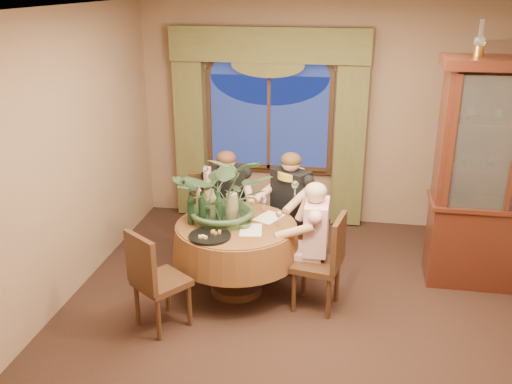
% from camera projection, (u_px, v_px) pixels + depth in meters
% --- Properties ---
extents(floor, '(5.00, 5.00, 0.00)m').
position_uv_depth(floor, '(291.00, 321.00, 5.37)').
color(floor, black).
rests_on(floor, ground).
extents(wall_back, '(4.50, 0.00, 4.50)m').
position_uv_depth(wall_back, '(317.00, 116.00, 7.18)').
color(wall_back, '#876750').
rests_on(wall_back, ground).
extents(ceiling, '(5.00, 5.00, 0.00)m').
position_uv_depth(ceiling, '(299.00, 9.00, 4.39)').
color(ceiling, white).
rests_on(ceiling, wall_back).
extents(window, '(1.62, 0.10, 1.32)m').
position_uv_depth(window, '(269.00, 123.00, 7.25)').
color(window, navy).
rests_on(window, wall_back).
extents(arched_transom, '(1.60, 0.06, 0.44)m').
position_uv_depth(arched_transom, '(269.00, 61.00, 6.98)').
color(arched_transom, navy).
rests_on(arched_transom, wall_back).
extents(drapery_left, '(0.38, 0.14, 2.32)m').
position_uv_depth(drapery_left, '(190.00, 130.00, 7.42)').
color(drapery_left, '#4F4E26').
rests_on(drapery_left, floor).
extents(drapery_right, '(0.38, 0.14, 2.32)m').
position_uv_depth(drapery_right, '(350.00, 137.00, 7.08)').
color(drapery_right, '#4F4E26').
rests_on(drapery_right, floor).
extents(swag_valance, '(2.45, 0.16, 0.42)m').
position_uv_depth(swag_valance, '(269.00, 45.00, 6.83)').
color(swag_valance, '#4F4E26').
rests_on(swag_valance, wall_back).
extents(dining_table, '(1.54, 1.54, 0.75)m').
position_uv_depth(dining_table, '(237.00, 258.00, 5.76)').
color(dining_table, maroon).
rests_on(dining_table, floor).
extents(china_cabinet, '(1.44, 0.57, 2.34)m').
position_uv_depth(china_cabinet, '(505.00, 178.00, 5.65)').
color(china_cabinet, '#351610').
rests_on(china_cabinet, floor).
extents(oil_lamp_left, '(0.11, 0.11, 0.34)m').
position_uv_depth(oil_lamp_left, '(480.00, 38.00, 5.25)').
color(oil_lamp_left, '#A5722D').
rests_on(oil_lamp_left, china_cabinet).
extents(chair_right, '(0.49, 0.49, 0.96)m').
position_uv_depth(chair_right, '(317.00, 262.00, 5.45)').
color(chair_right, black).
rests_on(chair_right, floor).
extents(chair_back_right, '(0.59, 0.59, 0.96)m').
position_uv_depth(chair_back_right, '(294.00, 226.00, 6.24)').
color(chair_back_right, black).
rests_on(chair_back_right, floor).
extents(chair_back, '(0.57, 0.57, 0.96)m').
position_uv_depth(chair_back, '(214.00, 218.00, 6.45)').
color(chair_back, black).
rests_on(chair_back, floor).
extents(chair_front_left, '(0.59, 0.59, 0.96)m').
position_uv_depth(chair_front_left, '(162.00, 279.00, 5.14)').
color(chair_front_left, black).
rests_on(chair_front_left, floor).
extents(person_pink, '(0.41, 0.44, 1.23)m').
position_uv_depth(person_pink, '(316.00, 242.00, 5.55)').
color(person_pink, beige).
rests_on(person_pink, floor).
extents(person_back, '(0.57, 0.54, 1.27)m').
position_uv_depth(person_back, '(227.00, 204.00, 6.42)').
color(person_back, black).
rests_on(person_back, floor).
extents(person_scarf, '(0.62, 0.60, 1.30)m').
position_uv_depth(person_scarf, '(291.00, 208.00, 6.29)').
color(person_scarf, black).
rests_on(person_scarf, floor).
extents(stoneware_vase, '(0.15, 0.15, 0.28)m').
position_uv_depth(stoneware_vase, '(232.00, 207.00, 5.67)').
color(stoneware_vase, '#8F7A5B').
rests_on(stoneware_vase, dining_table).
extents(centerpiece_plant, '(0.98, 1.09, 0.85)m').
position_uv_depth(centerpiece_plant, '(226.00, 160.00, 5.51)').
color(centerpiece_plant, '#3C5C39').
rests_on(centerpiece_plant, dining_table).
extents(olive_bowl, '(0.17, 0.17, 0.05)m').
position_uv_depth(olive_bowl, '(243.00, 224.00, 5.55)').
color(olive_bowl, '#4D6030').
rests_on(olive_bowl, dining_table).
extents(cheese_platter, '(0.40, 0.40, 0.02)m').
position_uv_depth(cheese_platter, '(210.00, 236.00, 5.34)').
color(cheese_platter, black).
rests_on(cheese_platter, dining_table).
extents(wine_bottle_0, '(0.07, 0.07, 0.33)m').
position_uv_depth(wine_bottle_0, '(191.00, 208.00, 5.58)').
color(wine_bottle_0, black).
rests_on(wine_bottle_0, dining_table).
extents(wine_bottle_1, '(0.07, 0.07, 0.33)m').
position_uv_depth(wine_bottle_1, '(214.00, 201.00, 5.76)').
color(wine_bottle_1, black).
rests_on(wine_bottle_1, dining_table).
extents(wine_bottle_2, '(0.07, 0.07, 0.33)m').
position_uv_depth(wine_bottle_2, '(219.00, 208.00, 5.58)').
color(wine_bottle_2, black).
rests_on(wine_bottle_2, dining_table).
extents(wine_bottle_3, '(0.07, 0.07, 0.33)m').
position_uv_depth(wine_bottle_3, '(213.00, 205.00, 5.66)').
color(wine_bottle_3, tan).
rests_on(wine_bottle_3, dining_table).
extents(wine_bottle_4, '(0.07, 0.07, 0.33)m').
position_uv_depth(wine_bottle_4, '(199.00, 201.00, 5.76)').
color(wine_bottle_4, tan).
rests_on(wine_bottle_4, dining_table).
extents(wine_bottle_5, '(0.07, 0.07, 0.33)m').
position_uv_depth(wine_bottle_5, '(202.00, 207.00, 5.60)').
color(wine_bottle_5, black).
rests_on(wine_bottle_5, dining_table).
extents(tasting_paper_0, '(0.25, 0.33, 0.00)m').
position_uv_depth(tasting_paper_0, '(251.00, 230.00, 5.49)').
color(tasting_paper_0, white).
rests_on(tasting_paper_0, dining_table).
extents(tasting_paper_1, '(0.32, 0.36, 0.00)m').
position_uv_depth(tasting_paper_1, '(269.00, 217.00, 5.77)').
color(tasting_paper_1, white).
rests_on(tasting_paper_1, dining_table).
extents(wine_glass_person_pink, '(0.07, 0.07, 0.18)m').
position_uv_depth(wine_glass_person_pink, '(279.00, 218.00, 5.53)').
color(wine_glass_person_pink, silver).
rests_on(wine_glass_person_pink, dining_table).
extents(wine_glass_person_back, '(0.07, 0.07, 0.18)m').
position_uv_depth(wine_glass_person_back, '(231.00, 200.00, 5.99)').
color(wine_glass_person_back, silver).
rests_on(wine_glass_person_back, dining_table).
extents(wine_glass_person_scarf, '(0.07, 0.07, 0.18)m').
position_uv_depth(wine_glass_person_scarf, '(264.00, 204.00, 5.90)').
color(wine_glass_person_scarf, silver).
rests_on(wine_glass_person_scarf, dining_table).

